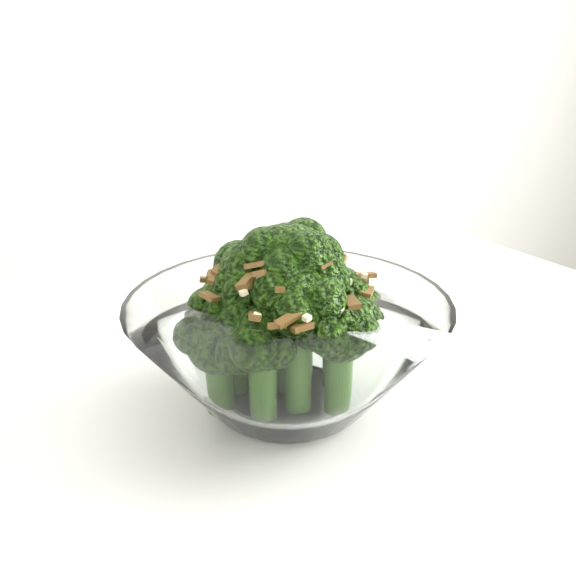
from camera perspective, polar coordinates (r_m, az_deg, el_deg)
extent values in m
cube|color=white|center=(0.51, -12.71, -15.68)|extent=(1.40, 1.15, 0.04)
cylinder|color=white|center=(1.20, 7.23, -12.48)|extent=(0.04, 0.04, 0.71)
cylinder|color=white|center=(0.53, 0.00, -10.00)|extent=(0.10, 0.10, 0.01)
cylinder|color=#2D5616|center=(0.51, 0.00, -4.47)|extent=(0.02, 0.02, 0.10)
sphere|color=#28500F|center=(0.48, 0.00, 2.31)|extent=(0.06, 0.06, 0.06)
cylinder|color=#2D5616|center=(0.53, 1.15, -3.55)|extent=(0.02, 0.02, 0.09)
sphere|color=#28500F|center=(0.51, 1.20, 2.38)|extent=(0.05, 0.05, 0.05)
cylinder|color=#2D5616|center=(0.51, -2.81, -4.78)|extent=(0.02, 0.02, 0.09)
sphere|color=#28500F|center=(0.49, -2.94, 1.19)|extent=(0.06, 0.06, 0.06)
cylinder|color=#2D5616|center=(0.48, 0.89, -6.74)|extent=(0.02, 0.02, 0.08)
sphere|color=#28500F|center=(0.46, 0.93, -0.83)|extent=(0.05, 0.05, 0.05)
cylinder|color=#2D5616|center=(0.52, 4.26, -5.44)|extent=(0.02, 0.02, 0.07)
sphere|color=#28500F|center=(0.50, 4.41, -0.83)|extent=(0.05, 0.05, 0.05)
cylinder|color=#2D5616|center=(0.52, -4.78, -5.83)|extent=(0.02, 0.02, 0.06)
sphere|color=#28500F|center=(0.50, -4.95, -1.33)|extent=(0.05, 0.05, 0.05)
cylinder|color=#2D5616|center=(0.49, 4.52, -8.10)|extent=(0.02, 0.02, 0.06)
sphere|color=#28500F|center=(0.47, 4.68, -3.63)|extent=(0.05, 0.05, 0.05)
cylinder|color=#2D5616|center=(0.48, -2.26, -8.81)|extent=(0.02, 0.02, 0.06)
sphere|color=#28500F|center=(0.46, -2.33, -4.48)|extent=(0.05, 0.05, 0.05)
cylinder|color=#2D5616|center=(0.56, 4.19, -4.53)|extent=(0.02, 0.02, 0.05)
sphere|color=#28500F|center=(0.54, 4.30, -1.20)|extent=(0.05, 0.05, 0.05)
cylinder|color=#2D5616|center=(0.50, -6.10, -8.45)|extent=(0.02, 0.02, 0.05)
sphere|color=#28500F|center=(0.48, -6.27, -4.88)|extent=(0.05, 0.05, 0.05)
cylinder|color=#2D5616|center=(0.56, -0.81, -4.22)|extent=(0.02, 0.02, 0.05)
sphere|color=#28500F|center=(0.55, -0.83, -0.79)|extent=(0.05, 0.05, 0.05)
cylinder|color=#2D5616|center=(0.52, -4.72, -6.49)|extent=(0.02, 0.02, 0.05)
sphere|color=#28500F|center=(0.50, -4.86, -2.50)|extent=(0.05, 0.05, 0.05)
cube|color=brown|center=(0.55, -0.02, 2.71)|extent=(0.02, 0.01, 0.01)
cube|color=brown|center=(0.52, 4.78, 2.37)|extent=(0.01, 0.02, 0.01)
cube|color=brown|center=(0.49, -6.29, 0.95)|extent=(0.02, 0.02, 0.01)
cube|color=brown|center=(0.45, -1.54, 1.90)|extent=(0.02, 0.02, 0.01)
cube|color=brown|center=(0.52, -6.87, 0.69)|extent=(0.02, 0.01, 0.01)
cube|color=brown|center=(0.51, 1.91, 3.74)|extent=(0.02, 0.02, 0.01)
cube|color=brown|center=(0.46, 0.37, 3.35)|extent=(0.02, 0.02, 0.01)
cube|color=brown|center=(0.52, 1.40, 3.94)|extent=(0.01, 0.01, 0.01)
cube|color=brown|center=(0.43, 0.01, -2.77)|extent=(0.02, 0.01, 0.01)
cube|color=brown|center=(0.45, 3.50, -0.74)|extent=(0.02, 0.01, 0.01)
cube|color=brown|center=(0.45, -2.27, 1.33)|extent=(0.02, 0.02, 0.01)
cube|color=brown|center=(0.53, 0.26, 3.37)|extent=(0.02, 0.01, 0.01)
cube|color=brown|center=(0.46, 5.62, -1.30)|extent=(0.01, 0.02, 0.01)
cube|color=brown|center=(0.49, -5.94, 1.67)|extent=(0.02, 0.02, 0.01)
cube|color=brown|center=(0.54, 0.51, 2.88)|extent=(0.02, 0.01, 0.01)
cube|color=brown|center=(0.52, 1.42, 3.77)|extent=(0.01, 0.02, 0.01)
cube|color=brown|center=(0.46, 3.07, 1.98)|extent=(0.01, 0.02, 0.01)
cube|color=brown|center=(0.52, -4.40, 2.33)|extent=(0.02, 0.01, 0.01)
cube|color=brown|center=(0.54, -0.51, 3.13)|extent=(0.01, 0.02, 0.01)
cube|color=brown|center=(0.50, -4.20, 2.55)|extent=(0.02, 0.02, 0.01)
cube|color=brown|center=(0.43, -0.99, -3.34)|extent=(0.01, 0.01, 0.01)
cube|color=brown|center=(0.52, 0.06, 3.55)|extent=(0.02, 0.01, 0.01)
cube|color=brown|center=(0.44, -2.98, -2.53)|extent=(0.01, 0.02, 0.01)
cube|color=brown|center=(0.47, -7.00, -0.74)|extent=(0.02, 0.02, 0.01)
cube|color=brown|center=(0.48, 2.15, 3.71)|extent=(0.02, 0.01, 0.01)
cube|color=brown|center=(0.50, 0.15, 4.68)|extent=(0.02, 0.01, 0.01)
cube|color=brown|center=(0.51, 2.84, 3.59)|extent=(0.01, 0.02, 0.01)
cube|color=brown|center=(0.45, -3.67, 0.62)|extent=(0.02, 0.02, 0.01)
cube|color=brown|center=(0.46, -2.80, 2.06)|extent=(0.02, 0.02, 0.01)
cube|color=brown|center=(0.48, -5.06, 2.11)|extent=(0.01, 0.02, 0.01)
cube|color=brown|center=(0.47, -3.14, 2.84)|extent=(0.02, 0.02, 0.01)
cube|color=brown|center=(0.50, 6.84, 1.13)|extent=(0.02, 0.01, 0.01)
cube|color=brown|center=(0.46, 1.23, 2.91)|extent=(0.02, 0.01, 0.01)
cube|color=brown|center=(0.48, 6.98, -0.32)|extent=(0.02, 0.02, 0.01)
cube|color=brown|center=(0.44, 3.38, -0.27)|extent=(0.01, 0.02, 0.01)
cube|color=brown|center=(0.49, 0.01, 4.74)|extent=(0.02, 0.01, 0.01)
cube|color=brown|center=(0.44, -0.89, 0.08)|extent=(0.01, 0.02, 0.01)
cube|color=brown|center=(0.49, -5.87, 1.80)|extent=(0.01, 0.01, 0.01)
cube|color=brown|center=(0.52, 0.54, 4.04)|extent=(0.02, 0.01, 0.01)
cube|color=brown|center=(0.54, -1.20, 3.25)|extent=(0.02, 0.02, 0.00)
cube|color=brown|center=(0.51, 6.67, 0.74)|extent=(0.02, 0.02, 0.01)
cube|color=brown|center=(0.43, 1.26, -3.52)|extent=(0.02, 0.01, 0.01)
cube|color=brown|center=(0.50, 2.59, 3.33)|extent=(0.02, 0.02, 0.01)
cube|color=brown|center=(0.45, -3.18, 0.48)|extent=(0.01, 0.02, 0.01)
cube|color=brown|center=(0.50, -6.31, 1.35)|extent=(0.02, 0.02, 0.01)
cube|color=brown|center=(0.47, -3.00, 3.55)|extent=(0.01, 0.02, 0.01)
cube|color=beige|center=(0.51, 0.55, 4.17)|extent=(0.01, 0.01, 0.00)
cube|color=beige|center=(0.49, 6.78, 1.11)|extent=(0.01, 0.01, 0.00)
cube|color=beige|center=(0.47, 5.34, 0.60)|extent=(0.01, 0.01, 0.00)
cube|color=beige|center=(0.48, -1.20, 4.96)|extent=(0.01, 0.01, 0.01)
cube|color=beige|center=(0.43, 1.69, -2.68)|extent=(0.01, 0.01, 0.00)
cube|color=beige|center=(0.48, -0.61, 5.28)|extent=(0.01, 0.01, 0.01)
cube|color=beige|center=(0.43, -2.81, -2.57)|extent=(0.01, 0.01, 0.01)
cube|color=beige|center=(0.46, -0.11, 4.71)|extent=(0.00, 0.00, 0.00)
cube|color=beige|center=(0.53, -5.54, 1.77)|extent=(0.01, 0.01, 0.00)
cube|color=beige|center=(0.52, -6.32, 1.40)|extent=(0.00, 0.01, 0.00)
cube|color=beige|center=(0.44, 4.67, -1.89)|extent=(0.01, 0.01, 0.01)
cube|color=beige|center=(0.46, -1.90, 3.20)|extent=(0.01, 0.00, 0.00)
cube|color=beige|center=(0.44, -3.97, -0.42)|extent=(0.01, 0.01, 0.01)
cube|color=beige|center=(0.45, -1.07, 2.71)|extent=(0.01, 0.01, 0.01)
cube|color=beige|center=(0.47, -4.31, 2.27)|extent=(0.01, 0.01, 0.01)
cube|color=beige|center=(0.53, -2.19, 2.79)|extent=(0.01, 0.01, 0.01)
cube|color=beige|center=(0.45, -2.37, 0.92)|extent=(0.01, 0.01, 0.01)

